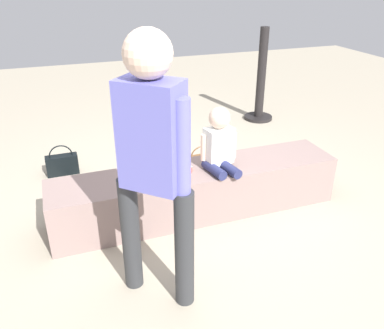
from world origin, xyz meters
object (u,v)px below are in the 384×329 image
object	(u,v)px
gift_bag	(165,166)
water_bottle_near_gift	(220,147)
handbag_black_leather	(62,164)
cake_plate	(178,168)
cake_box_white	(101,194)
adult_standing	(152,153)
handbag_brown_canvas	(201,165)
party_cup_red	(101,180)
child_seated	(219,143)

from	to	relation	value
gift_bag	water_bottle_near_gift	bearing A→B (deg)	26.19
handbag_black_leather	cake_plate	bearing A→B (deg)	-51.26
cake_plate	water_bottle_near_gift	xyz separation A→B (m)	(0.74, 0.89, -0.31)
gift_bag	cake_box_white	bearing A→B (deg)	-167.06
cake_box_white	cake_plate	bearing A→B (deg)	-35.90
adult_standing	handbag_black_leather	size ratio (longest dim) A/B	5.20
cake_box_white	handbag_brown_canvas	world-z (taller)	handbag_brown_canvas
gift_bag	party_cup_red	size ratio (longest dim) A/B	3.75
child_seated	water_bottle_near_gift	world-z (taller)	child_seated
party_cup_red	cake_box_white	world-z (taller)	cake_box_white
child_seated	gift_bag	size ratio (longest dim) A/B	1.33
child_seated	handbag_black_leather	distance (m)	1.66
cake_plate	party_cup_red	world-z (taller)	cake_plate
cake_plate	handbag_brown_canvas	world-z (taller)	cake_plate
handbag_black_leather	water_bottle_near_gift	bearing A→B (deg)	-5.58
cake_plate	handbag_brown_canvas	distance (m)	0.77
party_cup_red	gift_bag	bearing A→B (deg)	-15.82
handbag_brown_canvas	water_bottle_near_gift	bearing A→B (deg)	43.55
adult_standing	party_cup_red	size ratio (longest dim) A/B	16.05
handbag_brown_canvas	cake_plate	bearing A→B (deg)	-125.82
handbag_black_leather	handbag_brown_canvas	bearing A→B (deg)	-20.43
child_seated	cake_box_white	xyz separation A→B (m)	(-0.87, 0.47, -0.54)
cake_plate	handbag_black_leather	bearing A→B (deg)	128.74
gift_bag	adult_standing	bearing A→B (deg)	-108.05
adult_standing	handbag_black_leather	distance (m)	2.05
cake_plate	handbag_black_leather	distance (m)	1.37
water_bottle_near_gift	handbag_brown_canvas	world-z (taller)	handbag_brown_canvas
child_seated	adult_standing	world-z (taller)	adult_standing
water_bottle_near_gift	handbag_black_leather	bearing A→B (deg)	174.42
adult_standing	gift_bag	bearing A→B (deg)	71.95
gift_bag	cake_box_white	world-z (taller)	gift_bag
child_seated	cake_box_white	bearing A→B (deg)	151.79
cake_plate	handbag_brown_canvas	size ratio (longest dim) A/B	0.75
gift_bag	handbag_brown_canvas	bearing A→B (deg)	4.68
cake_box_white	handbag_black_leather	world-z (taller)	handbag_black_leather
cake_plate	water_bottle_near_gift	distance (m)	1.20
cake_box_white	handbag_brown_canvas	bearing A→B (deg)	9.88
adult_standing	cake_plate	world-z (taller)	adult_standing
handbag_brown_canvas	handbag_black_leather	bearing A→B (deg)	159.57
child_seated	cake_box_white	distance (m)	1.12
gift_bag	handbag_brown_canvas	xyz separation A→B (m)	(0.37, 0.03, -0.06)
handbag_black_leather	handbag_brown_canvas	world-z (taller)	same
gift_bag	handbag_brown_canvas	size ratio (longest dim) A/B	1.21
adult_standing	party_cup_red	distance (m)	1.73
party_cup_red	handbag_brown_canvas	bearing A→B (deg)	-8.00
gift_bag	handbag_brown_canvas	world-z (taller)	gift_bag
handbag_black_leather	party_cup_red	bearing A→B (deg)	-46.83
child_seated	party_cup_red	bearing A→B (deg)	137.28
child_seated	handbag_brown_canvas	bearing A→B (deg)	80.63
child_seated	handbag_brown_canvas	size ratio (longest dim) A/B	1.61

